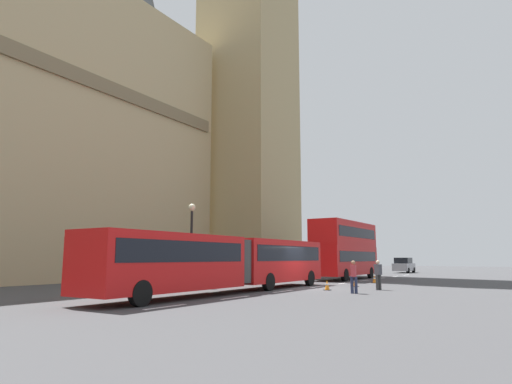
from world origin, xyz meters
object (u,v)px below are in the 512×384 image
articulated_bus (230,259)px  traffic_cone_west (327,285)px  double_decker_bus (345,248)px  sedan_lead (404,265)px  street_lamp (191,238)px  pedestrian_by_kerb (378,274)px  traffic_cone_east (374,279)px  pedestrian_near_cones (354,276)px  traffic_cone_middle (355,282)px

articulated_bus → traffic_cone_west: bearing=-40.2°
double_decker_bus → sedan_lead: bearing=0.1°
articulated_bus → street_lamp: bearing=65.2°
street_lamp → sedan_lead: bearing=-7.3°
double_decker_bus → pedestrian_by_kerb: 12.75m
traffic_cone_west → street_lamp: 8.97m
traffic_cone_east → pedestrian_near_cones: (-10.12, -2.08, 0.63)m
street_lamp → pedestrian_near_cones: 10.58m
articulated_bus → pedestrian_by_kerb: size_ratio=10.77×
traffic_cone_middle → pedestrian_near_cones: (-5.40, -1.86, 0.63)m
pedestrian_near_cones → traffic_cone_east: bearing=11.6°
articulated_bus → pedestrian_by_kerb: (6.12, -6.15, -0.83)m
articulated_bus → sedan_lead: bearing=0.0°
traffic_cone_west → pedestrian_near_cones: bearing=-124.3°
sedan_lead → pedestrian_near_cones: 34.79m
traffic_cone_middle → pedestrian_by_kerb: size_ratio=0.34×
sedan_lead → pedestrian_by_kerb: size_ratio=2.60×
sedan_lead → double_decker_bus: bearing=-179.9°
traffic_cone_east → street_lamp: 14.02m
sedan_lead → traffic_cone_east: size_ratio=7.59×
sedan_lead → street_lamp: 35.51m
articulated_bus → traffic_cone_east: bearing=-16.0°
articulated_bus → traffic_cone_middle: (8.35, -3.96, -1.46)m
pedestrian_by_kerb → articulated_bus: bearing=134.9°
traffic_cone_west → traffic_cone_east: (8.67, -0.04, 0.00)m
traffic_cone_middle → pedestrian_by_kerb: (-2.22, -2.19, 0.63)m
street_lamp → pedestrian_by_kerb: size_ratio=3.12×
double_decker_bus → traffic_cone_middle: 9.95m
sedan_lead → traffic_cone_west: (-32.86, -3.73, -0.63)m
articulated_bus → pedestrian_near_cones: 6.58m
traffic_cone_middle → pedestrian_near_cones: bearing=-161.0°
traffic_cone_west → pedestrian_by_kerb: pedestrian_by_kerb is taller
pedestrian_near_cones → traffic_cone_middle: bearing=19.0°
traffic_cone_east → street_lamp: (-10.98, 8.25, 2.77)m
pedestrian_by_kerb → traffic_cone_east: bearing=19.1°
traffic_cone_middle → pedestrian_near_cones: pedestrian_near_cones is taller
traffic_cone_west → traffic_cone_middle: (3.95, -0.25, 0.00)m
pedestrian_by_kerb → street_lamp: bearing=110.8°
sedan_lead → traffic_cone_middle: sedan_lead is taller
articulated_bus → traffic_cone_west: size_ratio=31.39×
pedestrian_near_cones → articulated_bus: bearing=116.9°
traffic_cone_east → pedestrian_by_kerb: size_ratio=0.34×
sedan_lead → pedestrian_by_kerb: 31.73m
traffic_cone_west → sedan_lead: bearing=6.5°
traffic_cone_east → street_lamp: street_lamp is taller
traffic_cone_middle → traffic_cone_east: same height
sedan_lead → street_lamp: street_lamp is taller
pedestrian_by_kerb → pedestrian_near_cones: bearing=174.1°
traffic_cone_east → pedestrian_near_cones: size_ratio=0.34×
traffic_cone_middle → double_decker_bus: bearing=24.2°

